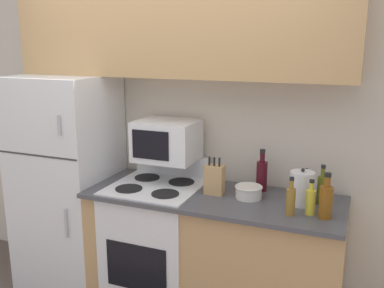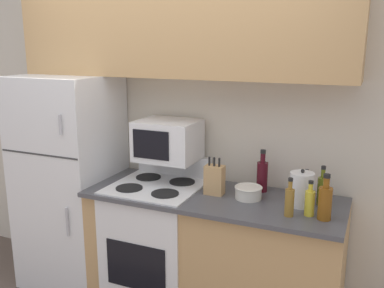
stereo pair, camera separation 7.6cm
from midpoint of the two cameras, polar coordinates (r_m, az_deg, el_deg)
The scene contains 15 objects.
wall_back at distance 3.33m, azimuth 0.04°, elevation 1.61°, with size 8.00×0.05×2.55m.
lower_cabinets at distance 3.16m, azimuth 3.52°, elevation -14.69°, with size 1.76×0.67×0.93m.
refrigerator at distance 3.59m, azimuth -15.34°, elevation -4.91°, with size 0.72×0.67×1.71m.
upper_cabinets at distance 3.09m, azimuth -1.39°, elevation 15.08°, with size 2.48×0.32×0.67m.
stove at distance 3.30m, azimuth -3.93°, elevation -13.02°, with size 0.64×0.65×1.10m.
microwave at distance 3.14m, azimuth -2.57°, elevation 0.50°, with size 0.44×0.36×0.29m.
knife_block at distance 2.95m, azimuth 3.75°, elevation -4.77°, with size 0.13×0.09×0.26m.
bowl at distance 2.91m, azimuth 8.27°, elevation -6.37°, with size 0.19×0.19×0.08m.
bottle_vinegar at distance 2.65m, azimuth 13.67°, elevation -7.42°, with size 0.06×0.06×0.24m.
bottle_whiskey at distance 2.66m, azimuth 18.11°, elevation -7.34°, with size 0.08×0.08×0.28m.
bottle_olive_oil at distance 2.88m, azimuth 17.67°, elevation -5.83°, with size 0.06×0.06×0.26m.
bottle_hot_sauce at distance 2.99m, azimuth 15.65°, elevation -5.51°, with size 0.05×0.05×0.20m.
bottle_wine_red at distance 3.04m, azimuth 10.05°, elevation -4.12°, with size 0.08×0.08×0.30m.
bottle_cooking_spray at distance 2.70m, azimuth 16.21°, elevation -7.43°, with size 0.06×0.06×0.22m.
kettle at distance 2.83m, azimuth 15.15°, elevation -5.85°, with size 0.15×0.15×0.24m.
Camera 2 is at (1.34, -2.30, 1.95)m, focal length 40.00 mm.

